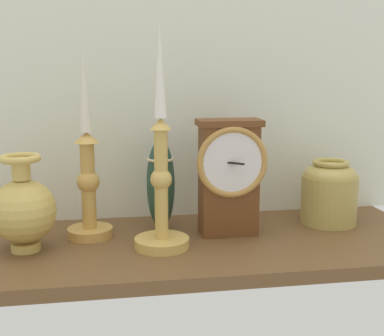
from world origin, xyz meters
TOP-DOWN VIEW (x-y plane):
  - ground_plane at (0.00, 0.00)cm, footprint 100.00×36.00cm
  - back_wall at (0.00, 18.50)cm, footprint 120.00×2.00cm
  - mantel_clock at (11.26, 2.54)cm, footprint 13.64×8.87cm
  - candlestick_tall_left at (-2.51, -2.99)cm, footprint 9.99×9.99cm
  - candlestick_tall_center at (-15.59, 5.42)cm, footprint 8.69×8.69cm
  - brass_vase_bulbous at (-26.73, -0.63)cm, footprint 11.39×11.39cm
  - brass_vase_jar at (33.84, 6.47)cm, footprint 11.64×11.64cm
  - tall_ceramic_vase at (-1.43, 8.28)cm, footprint 5.63×5.63cm

SIDE VIEW (x-z plane):
  - ground_plane at x=0.00cm, z-range -2.40..0.00cm
  - brass_vase_jar at x=33.84cm, z-range 0.19..13.68cm
  - brass_vase_bulbous at x=-26.73cm, z-range -1.03..16.40cm
  - tall_ceramic_vase at x=-1.43cm, z-range 0.15..18.54cm
  - candlestick_tall_center at x=-15.59cm, z-range -6.70..29.85cm
  - candlestick_tall_left at x=-2.51cm, z-range -8.29..31.83cm
  - mantel_clock at x=11.26cm, z-range 0.68..23.26cm
  - back_wall at x=0.00cm, z-range 0.00..65.00cm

